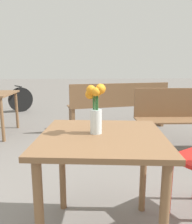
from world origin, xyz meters
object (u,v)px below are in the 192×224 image
(bench_middle, at_px, (119,104))
(bicycle, at_px, (2,101))
(flower_vase, at_px, (96,108))
(table_front, at_px, (102,153))

(bench_middle, height_order, bicycle, bench_middle)
(flower_vase, bearing_deg, bench_middle, 77.62)
(flower_vase, distance_m, bicycle, 4.58)
(flower_vase, bearing_deg, bicycle, 116.84)
(table_front, bearing_deg, bench_middle, 78.52)
(table_front, xyz_separation_m, bench_middle, (0.54, 2.64, -0.13))
(flower_vase, relative_size, bench_middle, 0.16)
(table_front, relative_size, flower_vase, 2.68)
(table_front, bearing_deg, bicycle, 117.10)
(flower_vase, height_order, bicycle, flower_vase)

